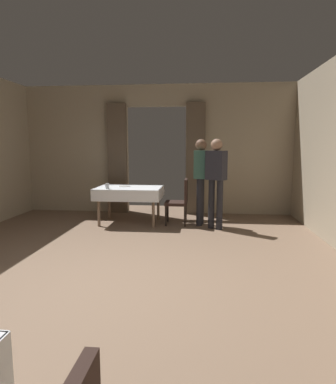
{
  "coord_description": "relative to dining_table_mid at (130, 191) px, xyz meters",
  "views": [
    {
      "loc": [
        1.05,
        -3.64,
        1.58
      ],
      "look_at": [
        0.66,
        0.34,
        1.03
      ],
      "focal_mm": 30.92,
      "sensor_mm": 36.0,
      "label": 1
    }
  ],
  "objects": [
    {
      "name": "ground",
      "position": [
        0.41,
        -3.0,
        -0.66
      ],
      "size": [
        10.08,
        10.08,
        0.0
      ],
      "primitive_type": "plane",
      "color": "#7A604C"
    },
    {
      "name": "wall_back",
      "position": [
        0.41,
        1.18,
        0.85
      ],
      "size": [
        6.4,
        0.27,
        3.0
      ],
      "color": "tan",
      "rests_on": "ground"
    },
    {
      "name": "dining_table_mid",
      "position": [
        0.0,
        0.0,
        0.0
      ],
      "size": [
        1.33,
        0.99,
        0.75
      ],
      "color": "#7A604C",
      "rests_on": "ground"
    },
    {
      "name": "chair_mid_right",
      "position": [
        1.05,
        -0.03,
        -0.15
      ],
      "size": [
        0.44,
        0.44,
        0.93
      ],
      "color": "black",
      "rests_on": "ground"
    },
    {
      "name": "plate_mid_a",
      "position": [
        -0.13,
        0.1,
        0.09
      ],
      "size": [
        0.24,
        0.24,
        0.01
      ],
      "primitive_type": "cylinder",
      "color": "white",
      "rests_on": "dining_table_mid"
    },
    {
      "name": "glass_mid_b",
      "position": [
        -0.37,
        -0.34,
        0.14
      ],
      "size": [
        0.08,
        0.08,
        0.11
      ],
      "primitive_type": "cylinder",
      "color": "silver",
      "rests_on": "dining_table_mid"
    },
    {
      "name": "person_waiter_by_doorway",
      "position": [
        1.45,
        -0.04,
        0.36
      ],
      "size": [
        0.28,
        0.39,
        1.72
      ],
      "color": "black",
      "rests_on": "ground"
    },
    {
      "name": "person_diner_standing_aside",
      "position": [
        1.75,
        -0.35,
        0.36
      ],
      "size": [
        0.42,
        0.38,
        1.72
      ],
      "color": "black",
      "rests_on": "ground"
    }
  ]
}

